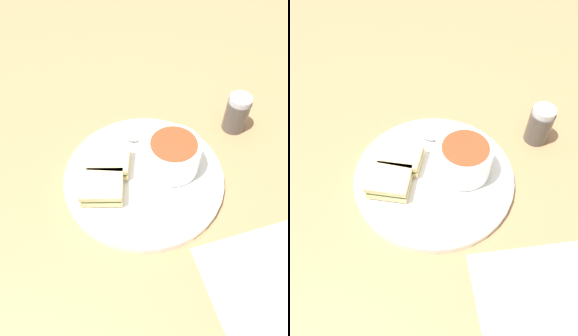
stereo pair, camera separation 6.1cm
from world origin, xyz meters
TOP-DOWN VIEW (x-y plane):
  - ground_plane at (0.00, 0.00)m, footprint 2.40×2.40m
  - plate at (0.00, 0.00)m, footprint 0.31×0.31m
  - soup_bowl at (-0.02, -0.05)m, footprint 0.10×0.10m
  - spoon at (0.07, -0.05)m, footprint 0.12×0.07m
  - sandwich_half_near at (0.06, 0.03)m, footprint 0.10×0.10m
  - sandwich_half_far at (0.02, 0.08)m, footprint 0.10×0.10m
  - salt_shaker at (-0.04, -0.24)m, footprint 0.05×0.05m
  - menu_sheet at (-0.33, -0.03)m, footprint 0.35×0.37m

SIDE VIEW (x-z plane):
  - ground_plane at x=0.00m, z-range 0.00..0.00m
  - menu_sheet at x=-0.33m, z-range 0.00..0.00m
  - plate at x=0.00m, z-range 0.00..0.02m
  - spoon at x=0.07m, z-range 0.02..0.03m
  - sandwich_half_near at x=0.06m, z-range 0.02..0.05m
  - sandwich_half_far at x=0.02m, z-range 0.02..0.05m
  - salt_shaker at x=-0.04m, z-range 0.00..0.08m
  - soup_bowl at x=-0.02m, z-range 0.02..0.09m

